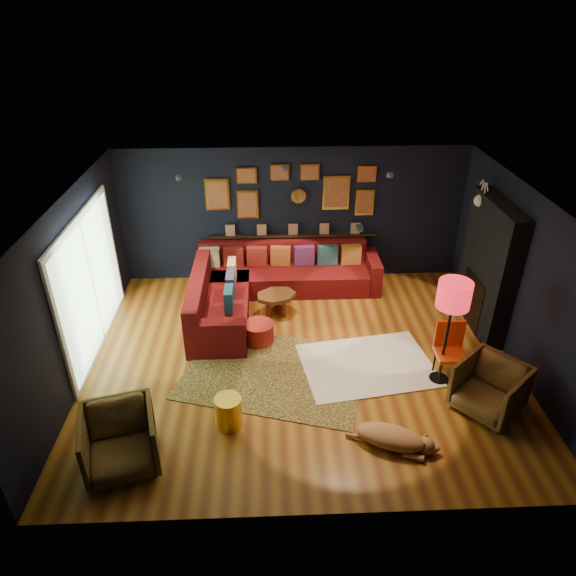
{
  "coord_description": "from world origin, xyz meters",
  "views": [
    {
      "loc": [
        -0.48,
        -6.37,
        4.98
      ],
      "look_at": [
        -0.2,
        0.3,
        1.12
      ],
      "focal_mm": 32.0,
      "sensor_mm": 36.0,
      "label": 1
    }
  ],
  "objects_px": {
    "sectional": "(262,285)",
    "coffee_table": "(276,298)",
    "armchair_left": "(120,438)",
    "floor_lamp": "(453,299)",
    "orange_chair": "(450,346)",
    "dog": "(391,434)",
    "gold_stool": "(229,412)",
    "pouf": "(259,332)",
    "armchair_right": "(490,386)"
  },
  "relations": [
    {
      "from": "sectional",
      "to": "coffee_table",
      "type": "height_order",
      "value": "sectional"
    },
    {
      "from": "armchair_left",
      "to": "floor_lamp",
      "type": "bearing_deg",
      "value": 2.83
    },
    {
      "from": "coffee_table",
      "to": "armchair_left",
      "type": "height_order",
      "value": "armchair_left"
    },
    {
      "from": "orange_chair",
      "to": "floor_lamp",
      "type": "distance_m",
      "value": 0.89
    },
    {
      "from": "coffee_table",
      "to": "dog",
      "type": "bearing_deg",
      "value": -66.7
    },
    {
      "from": "coffee_table",
      "to": "floor_lamp",
      "type": "bearing_deg",
      "value": -39.28
    },
    {
      "from": "floor_lamp",
      "to": "gold_stool",
      "type": "bearing_deg",
      "value": -165.64
    },
    {
      "from": "armchair_left",
      "to": "coffee_table",
      "type": "bearing_deg",
      "value": 44.86
    },
    {
      "from": "orange_chair",
      "to": "floor_lamp",
      "type": "height_order",
      "value": "floor_lamp"
    },
    {
      "from": "pouf",
      "to": "armchair_right",
      "type": "relative_size",
      "value": 0.6
    },
    {
      "from": "sectional",
      "to": "coffee_table",
      "type": "xyz_separation_m",
      "value": [
        0.25,
        -0.45,
        -0.0
      ]
    },
    {
      "from": "coffee_table",
      "to": "armchair_right",
      "type": "bearing_deg",
      "value": -42.34
    },
    {
      "from": "coffee_table",
      "to": "armchair_right",
      "type": "xyz_separation_m",
      "value": [
        2.81,
        -2.56,
        0.09
      ]
    },
    {
      "from": "sectional",
      "to": "pouf",
      "type": "relative_size",
      "value": 6.96
    },
    {
      "from": "pouf",
      "to": "floor_lamp",
      "type": "xyz_separation_m",
      "value": [
        2.66,
        -1.08,
        1.21
      ]
    },
    {
      "from": "coffee_table",
      "to": "dog",
      "type": "distance_m",
      "value": 3.44
    },
    {
      "from": "armchair_left",
      "to": "orange_chair",
      "type": "distance_m",
      "value": 4.65
    },
    {
      "from": "armchair_right",
      "to": "floor_lamp",
      "type": "bearing_deg",
      "value": 174.8
    },
    {
      "from": "orange_chair",
      "to": "floor_lamp",
      "type": "xyz_separation_m",
      "value": [
        -0.13,
        -0.11,
        0.87
      ]
    },
    {
      "from": "armchair_right",
      "to": "dog",
      "type": "distance_m",
      "value": 1.58
    },
    {
      "from": "coffee_table",
      "to": "orange_chair",
      "type": "distance_m",
      "value": 3.09
    },
    {
      "from": "coffee_table",
      "to": "floor_lamp",
      "type": "xyz_separation_m",
      "value": [
        2.36,
        -1.93,
        1.08
      ]
    },
    {
      "from": "sectional",
      "to": "pouf",
      "type": "xyz_separation_m",
      "value": [
        -0.05,
        -1.3,
        -0.14
      ]
    },
    {
      "from": "sectional",
      "to": "gold_stool",
      "type": "bearing_deg",
      "value": -97.78
    },
    {
      "from": "pouf",
      "to": "dog",
      "type": "distance_m",
      "value": 2.85
    },
    {
      "from": "coffee_table",
      "to": "gold_stool",
      "type": "distance_m",
      "value": 2.79
    },
    {
      "from": "coffee_table",
      "to": "orange_chair",
      "type": "bearing_deg",
      "value": -36.22
    },
    {
      "from": "armchair_left",
      "to": "gold_stool",
      "type": "xyz_separation_m",
      "value": [
        1.23,
        0.6,
        -0.21
      ]
    },
    {
      "from": "sectional",
      "to": "gold_stool",
      "type": "relative_size",
      "value": 7.63
    },
    {
      "from": "pouf",
      "to": "gold_stool",
      "type": "height_order",
      "value": "gold_stool"
    },
    {
      "from": "pouf",
      "to": "armchair_left",
      "type": "bearing_deg",
      "value": -123.19
    },
    {
      "from": "orange_chair",
      "to": "gold_stool",
      "type": "bearing_deg",
      "value": -162.19
    },
    {
      "from": "orange_chair",
      "to": "dog",
      "type": "bearing_deg",
      "value": -127.8
    },
    {
      "from": "sectional",
      "to": "dog",
      "type": "xyz_separation_m",
      "value": [
        1.61,
        -3.61,
        -0.12
      ]
    },
    {
      "from": "armchair_left",
      "to": "dog",
      "type": "relative_size",
      "value": 0.73
    },
    {
      "from": "sectional",
      "to": "armchair_right",
      "type": "distance_m",
      "value": 4.3
    },
    {
      "from": "gold_stool",
      "to": "coffee_table",
      "type": "bearing_deg",
      "value": 75.82
    },
    {
      "from": "orange_chair",
      "to": "dog",
      "type": "distance_m",
      "value": 1.78
    },
    {
      "from": "armchair_right",
      "to": "pouf",
      "type": "bearing_deg",
      "value": -159.58
    },
    {
      "from": "coffee_table",
      "to": "dog",
      "type": "xyz_separation_m",
      "value": [
        1.36,
        -3.16,
        -0.12
      ]
    },
    {
      "from": "sectional",
      "to": "armchair_left",
      "type": "xyz_separation_m",
      "value": [
        -1.66,
        -3.76,
        0.11
      ]
    },
    {
      "from": "pouf",
      "to": "armchair_right",
      "type": "height_order",
      "value": "armchair_right"
    },
    {
      "from": "armchair_right",
      "to": "gold_stool",
      "type": "distance_m",
      "value": 3.5
    },
    {
      "from": "coffee_table",
      "to": "armchair_right",
      "type": "distance_m",
      "value": 3.8
    },
    {
      "from": "sectional",
      "to": "floor_lamp",
      "type": "xyz_separation_m",
      "value": [
        2.61,
        -2.38,
        1.08
      ]
    },
    {
      "from": "coffee_table",
      "to": "orange_chair",
      "type": "relative_size",
      "value": 0.96
    },
    {
      "from": "sectional",
      "to": "armchair_left",
      "type": "height_order",
      "value": "sectional"
    },
    {
      "from": "armchair_right",
      "to": "dog",
      "type": "relative_size",
      "value": 0.7
    },
    {
      "from": "gold_stool",
      "to": "pouf",
      "type": "bearing_deg",
      "value": 78.48
    },
    {
      "from": "gold_stool",
      "to": "orange_chair",
      "type": "bearing_deg",
      "value": 15.65
    }
  ]
}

